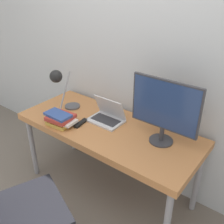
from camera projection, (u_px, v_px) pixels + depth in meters
The scene contains 9 objects.
ground_plane at pixel (85, 211), 2.37m from camera, with size 12.00×12.00×0.00m, color #70665B.
wall_back at pixel (136, 51), 2.27m from camera, with size 8.00×0.05×2.60m.
desk at pixel (108, 132), 2.29m from camera, with size 1.63×0.68×0.73m.
laptop at pixel (107, 116), 2.32m from camera, with size 0.30×0.21×0.21m.
monitor at pixel (165, 108), 1.92m from camera, with size 0.54×0.19×0.51m.
desk_lamp at pixel (60, 83), 2.35m from camera, with size 0.15×0.29×0.42m.
office_chair at pixel (9, 207), 1.69m from camera, with size 0.67×0.66×1.06m.
book_stack at pixel (60, 119), 2.26m from camera, with size 0.27×0.22×0.11m.
tv_remote at pixel (81, 123), 2.28m from camera, with size 0.06×0.16×0.02m.
Camera 1 is at (1.21, -1.16, 1.92)m, focal length 42.00 mm.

